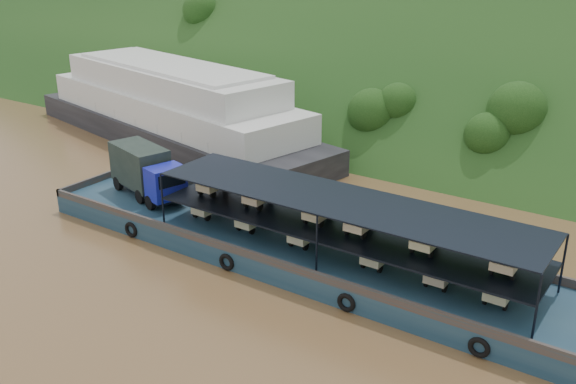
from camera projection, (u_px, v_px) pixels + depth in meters
The scene contains 4 objects.
ground at pixel (287, 264), 38.37m from camera, with size 160.00×160.00×0.00m, color brown.
hillside at pixel (484, 129), 66.07m from camera, with size 140.00×28.00×28.00m, color #183B15.
cargo_barge at pixel (274, 235), 39.41m from camera, with size 35.00×7.18×4.68m.
passenger_ferry at pixel (173, 108), 61.05m from camera, with size 37.94×16.71×7.46m.
Camera 1 is at (19.31, -28.22, 17.94)m, focal length 40.00 mm.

